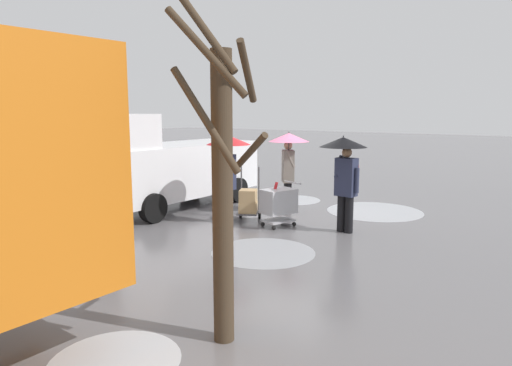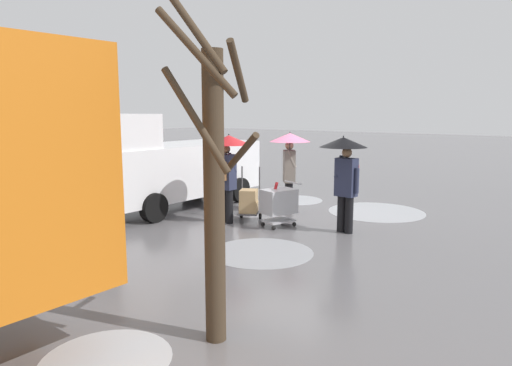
# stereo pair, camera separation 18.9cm
# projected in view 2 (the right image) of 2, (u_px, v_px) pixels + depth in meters

# --- Properties ---
(ground_plane) EXTENTS (90.00, 90.00, 0.00)m
(ground_plane) POSITION_uv_depth(u_px,v_px,m) (293.00, 217.00, 11.79)
(ground_plane) COLOR slate
(slush_patch_near_cluster) EXTENTS (1.99, 1.99, 0.01)m
(slush_patch_near_cluster) POSITION_uv_depth(u_px,v_px,m) (261.00, 252.00, 8.90)
(slush_patch_near_cluster) COLOR #999BA0
(slush_patch_near_cluster) RESTS_ON ground
(slush_patch_under_van) EXTENTS (1.42, 1.42, 0.01)m
(slush_patch_under_van) POSITION_uv_depth(u_px,v_px,m) (106.00, 360.00, 5.06)
(slush_patch_under_van) COLOR silver
(slush_patch_under_van) RESTS_ON ground
(slush_patch_mid_street) EXTENTS (2.53, 2.53, 0.01)m
(slush_patch_mid_street) POSITION_uv_depth(u_px,v_px,m) (376.00, 212.00, 12.45)
(slush_patch_mid_street) COLOR #ADAFB5
(slush_patch_mid_street) RESTS_ON ground
(slush_patch_far_side) EXTENTS (1.62, 1.62, 0.01)m
(slush_patch_far_side) POSITION_uv_depth(u_px,v_px,m) (295.00, 200.00, 14.07)
(slush_patch_far_side) COLOR #ADAFB5
(slush_patch_far_side) RESTS_ON ground
(cargo_van_parked_right) EXTENTS (2.33, 5.40, 2.60)m
(cargo_van_parked_right) POSITION_uv_depth(u_px,v_px,m) (168.00, 166.00, 12.76)
(cargo_van_parked_right) COLOR white
(cargo_van_parked_right) RESTS_ON ground
(shopping_cart_vendor) EXTENTS (0.79, 0.95, 1.04)m
(shopping_cart_vendor) POSITION_uv_depth(u_px,v_px,m) (279.00, 202.00, 10.80)
(shopping_cart_vendor) COLOR #B2B2B7
(shopping_cart_vendor) RESTS_ON ground
(hand_dolly_boxes) EXTENTS (0.76, 0.85, 1.32)m
(hand_dolly_boxes) POSITION_uv_depth(u_px,v_px,m) (249.00, 202.00, 11.34)
(hand_dolly_boxes) COLOR #515156
(hand_dolly_boxes) RESTS_ON ground
(pedestrian_pink_side) EXTENTS (1.04, 1.04, 2.15)m
(pedestrian_pink_side) POSITION_uv_depth(u_px,v_px,m) (227.00, 158.00, 10.98)
(pedestrian_pink_side) COLOR black
(pedestrian_pink_side) RESTS_ON ground
(pedestrian_black_side) EXTENTS (1.04, 1.04, 2.15)m
(pedestrian_black_side) POSITION_uv_depth(u_px,v_px,m) (345.00, 162.00, 10.15)
(pedestrian_black_side) COLOR black
(pedestrian_black_side) RESTS_ON ground
(pedestrian_white_side) EXTENTS (1.04, 1.04, 2.15)m
(pedestrian_white_side) POSITION_uv_depth(u_px,v_px,m) (290.00, 153.00, 12.04)
(pedestrian_white_side) COLOR black
(pedestrian_white_side) RESTS_ON ground
(bare_tree_near) EXTENTS (0.88, 1.06, 3.95)m
(bare_tree_near) POSITION_uv_depth(u_px,v_px,m) (214.00, 185.00, 5.21)
(bare_tree_near) COLOR #423323
(bare_tree_near) RESTS_ON ground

